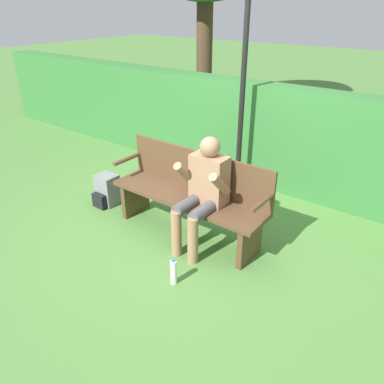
% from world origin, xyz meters
% --- Properties ---
extents(ground_plane, '(40.00, 40.00, 0.00)m').
position_xyz_m(ground_plane, '(0.00, 0.00, 0.00)').
color(ground_plane, '#4C7A38').
extents(hedge_back, '(12.00, 0.41, 1.43)m').
position_xyz_m(hedge_back, '(0.00, 1.80, 0.71)').
color(hedge_back, '#337033').
rests_on(hedge_back, ground).
extents(park_bench, '(1.88, 0.47, 0.96)m').
position_xyz_m(park_bench, '(0.00, 0.07, 0.50)').
color(park_bench, '#513823').
rests_on(park_bench, ground).
extents(person_seated, '(0.52, 0.59, 1.22)m').
position_xyz_m(person_seated, '(0.27, -0.06, 0.69)').
color(person_seated, '#997051').
rests_on(person_seated, ground).
extents(backpack, '(0.26, 0.31, 0.41)m').
position_xyz_m(backpack, '(-1.28, -0.07, 0.19)').
color(backpack, slate).
rests_on(backpack, ground).
extents(water_bottle, '(0.06, 0.06, 0.28)m').
position_xyz_m(water_bottle, '(0.43, -0.76, 0.13)').
color(water_bottle, white).
rests_on(water_bottle, ground).
extents(signpost, '(0.34, 0.09, 2.95)m').
position_xyz_m(signpost, '(-0.13, 1.34, 1.66)').
color(signpost, black).
rests_on(signpost, ground).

